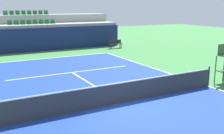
{
  "coord_description": "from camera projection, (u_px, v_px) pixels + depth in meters",
  "views": [
    {
      "loc": [
        -5.84,
        -9.8,
        4.28
      ],
      "look_at": [
        0.59,
        2.0,
        1.2
      ],
      "focal_mm": 42.82,
      "sensor_mm": 36.0,
      "label": 1
    }
  ],
  "objects": [
    {
      "name": "service_line_far",
      "position": [
        72.0,
        72.0,
        17.54
      ],
      "size": [
        8.26,
        0.1,
        0.0
      ],
      "primitive_type": "cube",
      "color": "white",
      "rests_on": "court_surface"
    },
    {
      "name": "seating_row_upper",
      "position": [
        27.0,
        13.0,
        28.26
      ],
      "size": [
        4.62,
        0.44,
        0.44
      ],
      "color": "#1E6633",
      "rests_on": "stands_tier_upper"
    },
    {
      "name": "player_bench",
      "position": [
        115.0,
        43.0,
        27.57
      ],
      "size": [
        1.5,
        0.4,
        0.85
      ],
      "color": "#232328",
      "rests_on": "ground_plane"
    },
    {
      "name": "court_surface",
      "position": [
        122.0,
        103.0,
        12.07
      ],
      "size": [
        11.0,
        24.0,
        0.01
      ],
      "primitive_type": "cube",
      "color": "navy",
      "rests_on": "ground_plane"
    },
    {
      "name": "baseline_far",
      "position": [
        49.0,
        58.0,
        22.29
      ],
      "size": [
        11.0,
        0.1,
        0.0
      ],
      "primitive_type": "cube",
      "color": "white",
      "rests_on": "court_surface"
    },
    {
      "name": "centre_service_line",
      "position": [
        92.0,
        85.0,
        14.81
      ],
      "size": [
        0.1,
        6.4,
        0.0
      ],
      "primitive_type": "cube",
      "color": "white",
      "rests_on": "court_surface"
    },
    {
      "name": "umpire_chair",
      "position": [
        224.0,
        62.0,
        14.98
      ],
      "size": [
        0.76,
        0.66,
        2.2
      ],
      "color": "#334C2D",
      "rests_on": "ground_plane"
    },
    {
      "name": "seating_row_lower",
      "position": [
        32.0,
        23.0,
        26.4
      ],
      "size": [
        4.62,
        0.44,
        0.44
      ],
      "color": "#1E6633",
      "rests_on": "stands_tier_lower"
    },
    {
      "name": "sideline_right",
      "position": [
        207.0,
        86.0,
        14.61
      ],
      "size": [
        0.1,
        24.0,
        0.0
      ],
      "primitive_type": "cube",
      "color": "white",
      "rests_on": "court_surface"
    },
    {
      "name": "ground_plane",
      "position": [
        122.0,
        103.0,
        12.07
      ],
      "size": [
        80.0,
        80.0,
        0.0
      ],
      "primitive_type": "plane",
      "color": "#387A3D"
    },
    {
      "name": "stands_tier_lower",
      "position": [
        33.0,
        37.0,
        26.63
      ],
      "size": [
        17.71,
        2.4,
        2.51
      ],
      "primitive_type": "cube",
      "color": "#9E9E99",
      "rests_on": "ground_plane"
    },
    {
      "name": "tennis_net",
      "position": [
        122.0,
        92.0,
        11.96
      ],
      "size": [
        11.08,
        0.08,
        1.07
      ],
      "color": "black",
      "rests_on": "court_surface"
    },
    {
      "name": "back_wall",
      "position": [
        37.0,
        40.0,
        25.51
      ],
      "size": [
        17.71,
        0.3,
        2.24
      ],
      "primitive_type": "cube",
      "color": "navy",
      "rests_on": "ground_plane"
    },
    {
      "name": "stands_tier_upper",
      "position": [
        28.0,
        31.0,
        28.59
      ],
      "size": [
        17.71,
        2.4,
        3.37
      ],
      "primitive_type": "cube",
      "color": "#9E9E99",
      "rests_on": "ground_plane"
    }
  ]
}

